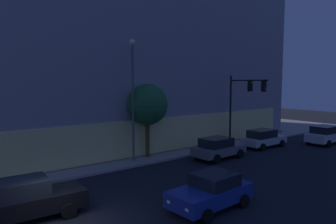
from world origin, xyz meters
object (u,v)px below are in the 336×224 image
object	(u,v)px
traffic_light_far_corner	(243,97)
sidewalk_tree	(147,105)
car_black	(24,200)
car_silver	(263,138)
modern_building	(96,56)
street_lamp_sidewalk	(133,86)
car_grey	(218,148)
car_blue	(211,191)
car_white	(326,135)

from	to	relation	value
traffic_light_far_corner	sidewalk_tree	xyz separation A→B (m)	(-8.82, 2.04, -0.44)
car_black	car_silver	xyz separation A→B (m)	(20.68, 2.64, -0.07)
modern_building	sidewalk_tree	size ratio (longest dim) A/B	6.15
sidewalk_tree	car_silver	size ratio (longest dim) A/B	1.22
street_lamp_sidewalk	car_grey	size ratio (longest dim) A/B	1.96
traffic_light_far_corner	car_silver	world-z (taller)	traffic_light_far_corner
car_grey	car_silver	size ratio (longest dim) A/B	0.97
car_blue	car_white	xyz separation A→B (m)	(19.59, 3.86, 0.09)
car_silver	car_white	xyz separation A→B (m)	(6.06, -2.72, 0.06)
modern_building	traffic_light_far_corner	bearing A→B (deg)	-66.36
sidewalk_tree	car_white	distance (m)	17.90
sidewalk_tree	car_blue	world-z (taller)	sidewalk_tree
traffic_light_far_corner	car_silver	xyz separation A→B (m)	(1.76, -0.95, -3.76)
car_grey	car_silver	distance (m)	6.35
modern_building	car_grey	bearing A→B (deg)	-82.66
car_grey	modern_building	bearing A→B (deg)	97.34
car_blue	car_white	size ratio (longest dim) A/B	0.88
car_black	car_grey	xyz separation A→B (m)	(14.34, 2.27, -0.05)
car_silver	sidewalk_tree	bearing A→B (deg)	164.22
traffic_light_far_corner	car_blue	world-z (taller)	traffic_light_far_corner
traffic_light_far_corner	sidewalk_tree	distance (m)	9.06
traffic_light_far_corner	car_grey	xyz separation A→B (m)	(-4.58, -1.32, -3.74)
car_blue	car_silver	xyz separation A→B (m)	(13.53, 6.57, 0.03)
sidewalk_tree	car_white	world-z (taller)	sidewalk_tree
car_white	traffic_light_far_corner	bearing A→B (deg)	154.90
street_lamp_sidewalk	car_black	world-z (taller)	street_lamp_sidewalk
car_blue	car_black	bearing A→B (deg)	151.22
traffic_light_far_corner	car_silver	bearing A→B (deg)	-28.29
car_grey	car_white	bearing A→B (deg)	-10.72
street_lamp_sidewalk	car_black	bearing A→B (deg)	-148.57
traffic_light_far_corner	street_lamp_sidewalk	distance (m)	10.49
car_black	car_blue	distance (m)	8.16
car_grey	car_silver	bearing A→B (deg)	3.34
traffic_light_far_corner	car_blue	size ratio (longest dim) A/B	1.50
car_silver	car_black	bearing A→B (deg)	-172.71
car_blue	traffic_light_far_corner	bearing A→B (deg)	32.60
traffic_light_far_corner	car_black	size ratio (longest dim) A/B	1.31
street_lamp_sidewalk	car_blue	bearing A→B (deg)	-98.99
sidewalk_tree	car_grey	distance (m)	6.34
car_blue	modern_building	bearing A→B (deg)	77.58
modern_building	car_white	bearing A→B (deg)	-52.60
traffic_light_far_corner	car_white	xyz separation A→B (m)	(7.83, -3.67, -3.70)
sidewalk_tree	car_blue	distance (m)	10.55
car_black	car_grey	size ratio (longest dim) A/B	1.08
car_black	car_blue	size ratio (longest dim) A/B	1.15
street_lamp_sidewalk	sidewalk_tree	world-z (taller)	street_lamp_sidewalk
car_white	sidewalk_tree	bearing A→B (deg)	161.08
car_black	car_white	size ratio (longest dim) A/B	1.01
modern_building	car_silver	world-z (taller)	modern_building
car_silver	car_white	bearing A→B (deg)	-24.14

